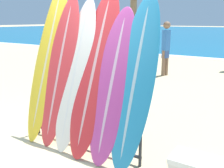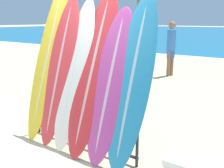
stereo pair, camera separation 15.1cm
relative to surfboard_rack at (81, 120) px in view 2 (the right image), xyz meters
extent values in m
plane|color=#CCB789|center=(-0.35, -0.61, -0.43)|extent=(160.00, 160.00, 0.00)
cube|color=white|center=(-0.35, 10.60, -0.43)|extent=(120.00, 0.60, 0.01)
cylinder|color=#28282D|center=(-0.94, 0.00, -0.04)|extent=(0.04, 0.04, 0.79)
cylinder|color=#28282D|center=(0.94, 0.00, -0.04)|extent=(0.04, 0.04, 0.79)
cylinder|color=#28282D|center=(0.00, 0.00, 0.34)|extent=(1.92, 0.04, 0.04)
cylinder|color=#28282D|center=(0.00, 0.00, -0.31)|extent=(1.92, 0.04, 0.04)
ellipsoid|color=yellow|center=(-0.79, 0.14, 0.82)|extent=(0.49, 0.95, 2.50)
ellipsoid|color=beige|center=(-0.79, 0.14, 0.82)|extent=(0.09, 0.92, 2.40)
ellipsoid|color=red|center=(-0.48, 0.08, 0.68)|extent=(0.52, 0.81, 2.23)
ellipsoid|color=#D59E9F|center=(-0.48, 0.08, 0.68)|extent=(0.09, 0.79, 2.15)
ellipsoid|color=silver|center=(-0.17, 0.08, 0.66)|extent=(0.50, 0.84, 2.18)
ellipsoid|color=silver|center=(-0.17, 0.08, 0.66)|extent=(0.09, 0.82, 2.09)
ellipsoid|color=red|center=(0.15, 0.12, 0.72)|extent=(0.58, 0.98, 2.31)
ellipsoid|color=#D19A9C|center=(0.15, 0.12, 0.72)|extent=(0.10, 0.96, 2.22)
ellipsoid|color=#B23D8E|center=(0.48, 0.05, 0.59)|extent=(0.55, 0.82, 2.04)
ellipsoid|color=#CAA1BE|center=(0.48, 0.05, 0.59)|extent=(0.10, 0.79, 1.96)
ellipsoid|color=teal|center=(0.80, 0.09, 0.66)|extent=(0.53, 0.83, 2.20)
ellipsoid|color=#98BACC|center=(0.80, 0.09, 0.66)|extent=(0.09, 0.81, 2.11)
cylinder|color=#846047|center=(-0.96, 5.51, -0.01)|extent=(0.12, 0.12, 0.85)
cylinder|color=#846047|center=(-0.92, 5.69, -0.01)|extent=(0.12, 0.12, 0.85)
cube|color=#385693|center=(-0.94, 5.60, 0.29)|extent=(0.20, 0.27, 0.26)
cube|color=#3370BC|center=(-0.94, 5.60, 0.76)|extent=(0.22, 0.29, 0.67)
sphere|color=#846047|center=(-0.94, 5.60, 1.25)|extent=(0.24, 0.24, 0.24)
cylinder|color=#896B4C|center=(-3.81, 8.66, 1.70)|extent=(0.31, 0.31, 4.26)
cube|color=white|center=(1.68, -0.02, -0.12)|extent=(0.62, 0.38, 0.06)
camera|label=1|loc=(2.28, -2.77, 1.42)|focal=42.00mm
camera|label=2|loc=(2.41, -2.69, 1.42)|focal=42.00mm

